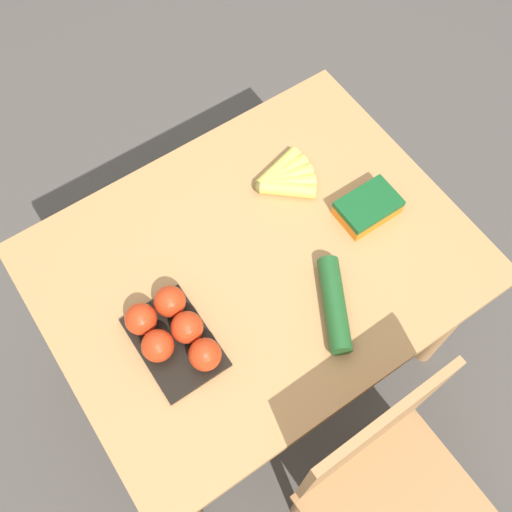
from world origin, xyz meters
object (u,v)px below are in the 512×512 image
chair (386,489)px  carrot_bag (368,207)px  tomato_pack (172,331)px  cucumber_near (334,304)px  banana_bunch (284,179)px

chair → carrot_bag: chair is taller
tomato_pack → cucumber_near: size_ratio=1.05×
banana_bunch → tomato_pack: bearing=24.2°
chair → cucumber_near: size_ratio=3.95×
chair → cucumber_near: bearing=73.8°
banana_bunch → chair: bearing=74.0°
banana_bunch → tomato_pack: 0.53m
banana_bunch → tomato_pack: tomato_pack is taller
carrot_bag → cucumber_near: bearing=35.0°
tomato_pack → carrot_bag: tomato_pack is taller
chair → cucumber_near: 0.50m
tomato_pack → chair: bearing=114.1°
banana_bunch → tomato_pack: size_ratio=0.68×
banana_bunch → tomato_pack: (0.49, 0.22, 0.02)m
chair → cucumber_near: (-0.11, -0.42, 0.26)m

